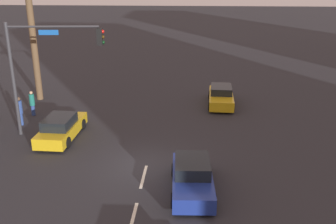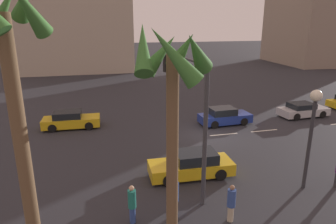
{
  "view_description": "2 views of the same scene",
  "coord_description": "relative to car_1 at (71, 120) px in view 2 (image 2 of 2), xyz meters",
  "views": [
    {
      "loc": [
        -17.25,
        -2.24,
        9.1
      ],
      "look_at": [
        2.87,
        -0.91,
        1.89
      ],
      "focal_mm": 40.76,
      "sensor_mm": 36.0,
      "label": 1
    },
    {
      "loc": [
        8.04,
        19.58,
        8.09
      ],
      "look_at": [
        3.11,
        -0.3,
        1.99
      ],
      "focal_mm": 32.13,
      "sensor_mm": 36.0,
      "label": 2
    }
  ],
  "objects": [
    {
      "name": "palm_tree_0",
      "position": [
        -4.3,
        15.3,
        5.47
      ],
      "size": [
        2.55,
        2.54,
        8.24
      ],
      "color": "brown",
      "rests_on": "ground_plane"
    },
    {
      "name": "pedestrian_2",
      "position": [
        -7.25,
        14.0,
        0.26
      ],
      "size": [
        0.48,
        0.48,
        1.7
      ],
      "color": "#B2A58C",
      "rests_on": "ground_plane"
    },
    {
      "name": "car_4",
      "position": [
        -6.92,
        9.84,
        0.0
      ],
      "size": [
        4.61,
        1.93,
        1.39
      ],
      "color": "gold",
      "rests_on": "ground_plane"
    },
    {
      "name": "pedestrian_0",
      "position": [
        -5.05,
        13.14,
        0.36
      ],
      "size": [
        0.44,
        0.44,
        1.87
      ],
      "color": "#2D478C",
      "rests_on": "ground_plane"
    },
    {
      "name": "car_2",
      "position": [
        -12.3,
        2.07,
        0.01
      ],
      "size": [
        4.32,
        2.02,
        1.4
      ],
      "color": "navy",
      "rests_on": "ground_plane"
    },
    {
      "name": "car_1",
      "position": [
        0.0,
        0.0,
        0.0
      ],
      "size": [
        4.47,
        1.99,
        1.37
      ],
      "color": "gold",
      "rests_on": "ground_plane"
    },
    {
      "name": "traffic_signal",
      "position": [
        -6.39,
        10.77,
        3.91
      ],
      "size": [
        0.75,
        5.49,
        6.7
      ],
      "color": "#38383D",
      "rests_on": "ground_plane"
    },
    {
      "name": "lane_stripe_3",
      "position": [
        -11.25,
        4.4,
        -0.63
      ],
      "size": [
        2.22,
        0.14,
        0.01
      ],
      "primitive_type": "cube",
      "color": "silver",
      "rests_on": "ground_plane"
    },
    {
      "name": "building_0",
      "position": [
        -45.7,
        -30.39,
        10.52
      ],
      "size": [
        13.97,
        17.83,
        22.32
      ],
      "primitive_type": "cube",
      "rotation": [
        0.0,
        0.0,
        -0.06
      ],
      "color": "gray",
      "rests_on": "ground_plane"
    },
    {
      "name": "car_3",
      "position": [
        -19.99,
        1.84,
        -0.05
      ],
      "size": [
        4.41,
        2.05,
        1.25
      ],
      "color": "#B7B7BC",
      "rests_on": "ground_plane"
    },
    {
      "name": "streetlamp",
      "position": [
        -12.05,
        12.42,
        3.03
      ],
      "size": [
        0.56,
        0.56,
        5.11
      ],
      "color": "#2D2D33",
      "rests_on": "ground_plane"
    },
    {
      "name": "lane_stripe_2",
      "position": [
        -14.65,
        4.4,
        -0.63
      ],
      "size": [
        2.25,
        0.14,
        0.01
      ],
      "primitive_type": "cube",
      "color": "silver",
      "rests_on": "ground_plane"
    },
    {
      "name": "ground_plane",
      "position": [
        -10.09,
        4.4,
        -0.64
      ],
      "size": [
        220.0,
        220.0,
        0.0
      ],
      "primitive_type": "plane",
      "color": "#28282D"
    },
    {
      "name": "building_1",
      "position": [
        0.47,
        -32.91,
        8.27
      ],
      "size": [
        18.49,
        13.78,
        17.81
      ],
      "primitive_type": "cube",
      "rotation": [
        0.0,
        0.0,
        -0.0
      ],
      "color": "#B2A38E",
      "rests_on": "ground_plane"
    },
    {
      "name": "palm_tree_1",
      "position": [
        0.37,
        14.08,
        6.01
      ],
      "size": [
        2.49,
        2.59,
        9.49
      ],
      "color": "brown",
      "rests_on": "ground_plane"
    },
    {
      "name": "pedestrian_1",
      "position": [
        -3.22,
        13.1,
        0.28
      ],
      "size": [
        0.48,
        0.48,
        1.73
      ],
      "color": "#2D478C",
      "rests_on": "ground_plane"
    }
  ]
}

